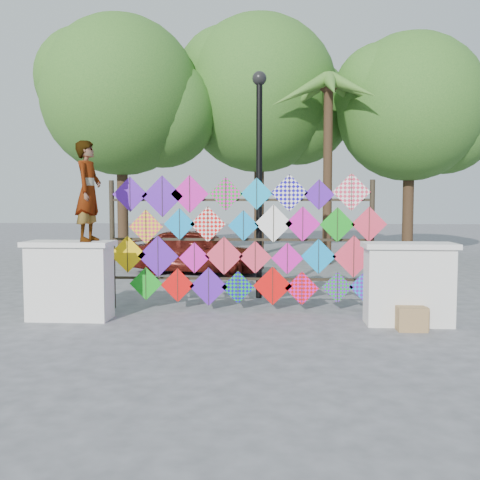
# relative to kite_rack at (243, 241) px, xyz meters

# --- Properties ---
(ground) EXTENTS (80.00, 80.00, 0.00)m
(ground) POSITION_rel_kite_rack_xyz_m (-0.07, -0.73, -1.23)
(ground) COLOR gray
(ground) RESTS_ON ground
(parapet_left) EXTENTS (1.40, 0.65, 1.28)m
(parapet_left) POSITION_rel_kite_rack_xyz_m (-2.77, -0.93, -0.58)
(parapet_left) COLOR white
(parapet_left) RESTS_ON ground
(parapet_right) EXTENTS (1.40, 0.65, 1.28)m
(parapet_right) POSITION_rel_kite_rack_xyz_m (2.63, -0.93, -0.58)
(parapet_right) COLOR white
(parapet_right) RESTS_ON ground
(kite_rack) EXTENTS (4.89, 0.24, 2.41)m
(kite_rack) POSITION_rel_kite_rack_xyz_m (0.00, 0.00, 0.00)
(kite_rack) COLOR black
(kite_rack) RESTS_ON ground
(tree_west) EXTENTS (5.85, 5.20, 8.01)m
(tree_west) POSITION_rel_kite_rack_xyz_m (-4.47, 8.30, 4.15)
(tree_west) COLOR #3F2C1B
(tree_west) RESTS_ON ground
(tree_mid) EXTENTS (6.30, 5.60, 8.61)m
(tree_mid) POSITION_rel_kite_rack_xyz_m (0.04, 10.30, 4.55)
(tree_mid) COLOR #3F2C1B
(tree_mid) RESTS_ON ground
(tree_east) EXTENTS (5.40, 4.80, 7.42)m
(tree_east) POSITION_rel_kite_rack_xyz_m (5.02, 8.80, 3.76)
(tree_east) COLOR #3F2C1B
(tree_east) RESTS_ON ground
(palm_tree) EXTENTS (3.62, 3.62, 5.83)m
(palm_tree) POSITION_rel_kite_rack_xyz_m (2.13, 7.27, 3.73)
(palm_tree) COLOR #3F2C1B
(palm_tree) RESTS_ON ground
(vendor_woman) EXTENTS (0.42, 0.61, 1.61)m
(vendor_woman) POSITION_rel_kite_rack_xyz_m (-2.43, -0.93, 0.86)
(vendor_woman) COLOR #99999E
(vendor_woman) RESTS_ON parapet_left
(sedan) EXTENTS (3.85, 2.17, 1.24)m
(sedan) POSITION_rel_kite_rack_xyz_m (-1.53, 4.80, -0.61)
(sedan) COLOR #52130E
(sedan) RESTS_ON ground
(lamppost) EXTENTS (0.28, 0.28, 4.46)m
(lamppost) POSITION_rel_kite_rack_xyz_m (0.23, 1.27, 1.46)
(lamppost) COLOR black
(lamppost) RESTS_ON ground
(cardboard_box_near) EXTENTS (0.38, 0.34, 0.34)m
(cardboard_box_near) POSITION_rel_kite_rack_xyz_m (2.65, -1.20, -1.06)
(cardboard_box_near) COLOR #A78151
(cardboard_box_near) RESTS_ON ground
(cardboard_box_far) EXTENTS (0.42, 0.39, 0.36)m
(cardboard_box_far) POSITION_rel_kite_rack_xyz_m (2.59, -1.29, -1.05)
(cardboard_box_far) COLOR #A78151
(cardboard_box_far) RESTS_ON ground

